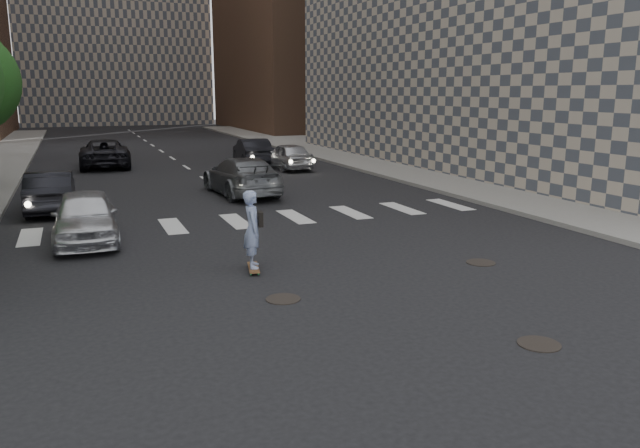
# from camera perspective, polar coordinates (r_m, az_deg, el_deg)

# --- Properties ---
(ground) EXTENTS (160.00, 160.00, 0.00)m
(ground) POSITION_cam_1_polar(r_m,az_deg,el_deg) (12.28, 7.39, -7.43)
(ground) COLOR black
(ground) RESTS_ON ground
(sidewalk_right) EXTENTS (13.00, 80.00, 0.15)m
(sidewalk_right) POSITION_cam_1_polar(r_m,az_deg,el_deg) (36.45, 12.22, 5.51)
(sidewalk_right) COLOR gray
(sidewalk_right) RESTS_ON ground
(manhole_a) EXTENTS (0.70, 0.70, 0.02)m
(manhole_a) POSITION_cam_1_polar(r_m,az_deg,el_deg) (11.02, 19.39, -10.31)
(manhole_a) COLOR black
(manhole_a) RESTS_ON ground
(manhole_b) EXTENTS (0.70, 0.70, 0.02)m
(manhole_b) POSITION_cam_1_polar(r_m,az_deg,el_deg) (12.55, -3.39, -6.86)
(manhole_b) COLOR black
(manhole_b) RESTS_ON ground
(manhole_c) EXTENTS (0.70, 0.70, 0.02)m
(manhole_c) POSITION_cam_1_polar(r_m,az_deg,el_deg) (15.60, 14.49, -3.43)
(manhole_c) COLOR black
(manhole_c) RESTS_ON ground
(skateboarder) EXTENTS (0.55, 0.98, 1.89)m
(skateboarder) POSITION_cam_1_polar(r_m,az_deg,el_deg) (14.27, -6.16, -0.49)
(skateboarder) COLOR brown
(skateboarder) RESTS_ON ground
(silver_sedan) EXTENTS (1.78, 4.20, 1.42)m
(silver_sedan) POSITION_cam_1_polar(r_m,az_deg,el_deg) (18.21, -20.66, 0.63)
(silver_sedan) COLOR silver
(silver_sedan) RESTS_ON ground
(traffic_car_a) EXTENTS (1.58, 4.28, 1.40)m
(traffic_car_a) POSITION_cam_1_polar(r_m,az_deg,el_deg) (23.35, -23.41, 2.77)
(traffic_car_a) COLOR black
(traffic_car_a) RESTS_ON ground
(traffic_car_b) EXTENTS (2.41, 5.30, 1.51)m
(traffic_car_b) POSITION_cam_1_polar(r_m,az_deg,el_deg) (25.09, -7.18, 4.38)
(traffic_car_b) COLOR slate
(traffic_car_b) RESTS_ON ground
(traffic_car_c) EXTENTS (2.75, 5.58, 1.52)m
(traffic_car_c) POSITION_cam_1_polar(r_m,az_deg,el_deg) (35.97, -19.10, 6.14)
(traffic_car_c) COLOR black
(traffic_car_c) RESTS_ON ground
(traffic_car_d) EXTENTS (1.80, 4.17, 1.40)m
(traffic_car_d) POSITION_cam_1_polar(r_m,az_deg,el_deg) (33.16, -2.94, 6.23)
(traffic_car_d) COLOR silver
(traffic_car_d) RESTS_ON ground
(traffic_car_e) EXTENTS (1.90, 4.55, 1.46)m
(traffic_car_e) POSITION_cam_1_polar(r_m,az_deg,el_deg) (35.52, -6.21, 6.61)
(traffic_car_e) COLOR black
(traffic_car_e) RESTS_ON ground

